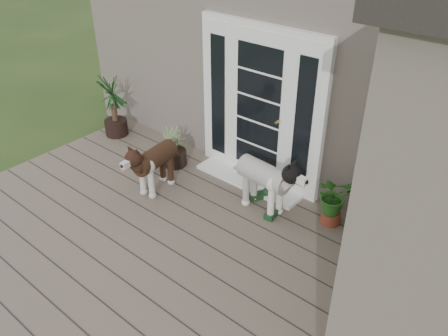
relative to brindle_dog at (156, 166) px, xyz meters
The scene contains 14 objects.
deck 1.56m from the brindle_dog, 45.61° to the right, with size 6.20×4.60×0.12m, color #6B5B4C.
house_main 3.51m from the brindle_dog, 71.68° to the left, with size 7.40×4.00×3.10m, color #665E54.
door_unit 1.58m from the brindle_dog, 52.89° to the left, with size 1.90×0.14×2.15m, color white.
door_step 1.30m from the brindle_dog, 47.39° to the left, with size 1.60×0.40×0.05m, color white.
brindle_dog is the anchor object (origin of this frame).
white_dog 1.47m from the brindle_dog, 21.88° to the left, with size 0.39×0.92×0.76m, color silver, non-canonical shape.
spider_plant 0.67m from the brindle_dog, 114.41° to the left, with size 0.59×0.59×0.62m, color #8CA968, non-canonical shape.
yucca 1.83m from the brindle_dog, 158.48° to the left, with size 0.70×0.70×1.02m, color #103217, non-canonical shape.
herb_a 2.33m from the brindle_dog, 21.66° to the left, with size 0.45×0.45×0.57m, color #25601B.
herb_b 2.83m from the brindle_dog, 10.03° to the left, with size 0.41×0.41×0.61m, color #205919.
herb_c 3.33m from the brindle_dog, 16.15° to the left, with size 0.34×0.34×0.52m, color #1C4F16.
sapling 3.25m from the brindle_dog, ahead, with size 0.54×0.54×1.84m, color #1F5017, non-canonical shape.
clog_left 1.66m from the brindle_dog, 18.88° to the left, with size 0.16×0.34×0.10m, color #153519, non-canonical shape.
clog_right 1.43m from the brindle_dog, 31.18° to the left, with size 0.16×0.33×0.10m, color #143218, non-canonical shape.
Camera 1 is at (2.96, -1.91, 3.67)m, focal length 36.74 mm.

